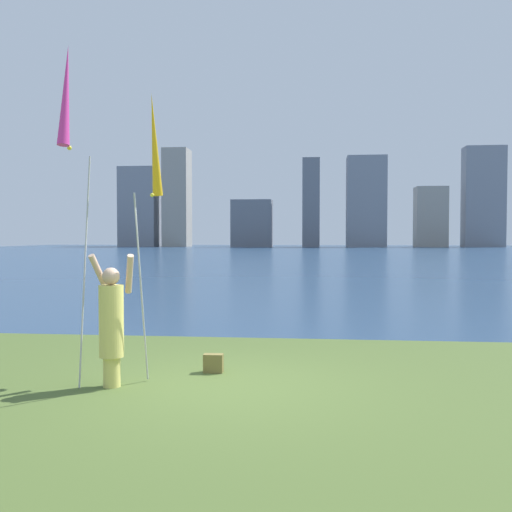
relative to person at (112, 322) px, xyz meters
The scene contains 12 objects.
ground 51.21m from the person, 88.23° to the left, with size 120.00×138.00×0.12m.
person is the anchor object (origin of this frame).
kite_flag_left 2.98m from the person, 131.72° to the right, with size 0.16×0.97×4.63m.
kite_flag_right 2.63m from the person, 61.70° to the left, with size 0.16×1.25×4.23m.
bag 1.77m from the person, 37.12° to the left, with size 0.30×0.16×0.29m.
skyline_tower_0 106.89m from the person, 106.97° to the left, with size 7.19×7.84×15.39m.
skyline_tower_1 103.44m from the person, 103.20° to the left, with size 4.79×5.23×18.77m.
skyline_tower_2 98.99m from the person, 95.08° to the left, with size 7.53×4.87×8.79m.
skyline_tower_3 99.73m from the person, 88.70° to the left, with size 3.15×5.63×16.38m.
skyline_tower_4 101.06m from the person, 82.90° to the left, with size 7.19×4.86×16.81m.
skyline_tower_5 105.49m from the person, 76.46° to the left, with size 5.77×4.40×11.30m.
skyline_tower_6 108.96m from the person, 71.55° to the left, with size 7.32×3.84×18.76m.
Camera 1 is at (1.23, -7.90, 2.12)m, focal length 39.97 mm.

